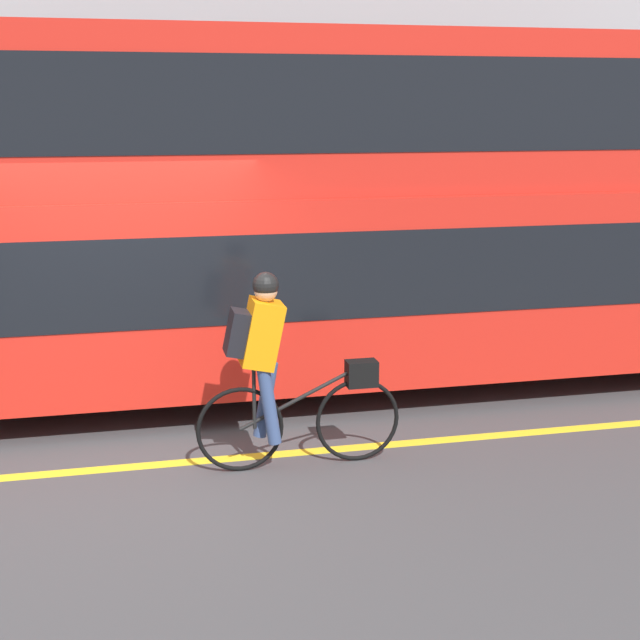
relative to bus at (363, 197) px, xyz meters
The scene contains 7 objects.
ground_plane 3.71m from the bus, 145.48° to the right, with size 80.00×80.00×0.00m, color #424244.
road_center_line 3.77m from the bus, 143.54° to the right, with size 50.00×0.14×0.01m, color yellow.
sidewalk_curb 4.38m from the bus, 130.78° to the left, with size 60.00×2.28×0.14m.
building_facade 5.23m from the bus, 121.01° to the left, with size 60.00×0.30×7.35m.
bus is the anchor object (origin of this frame).
cyclist_on_bike 2.77m from the bus, 121.19° to the right, with size 1.73×0.32×1.68m.
trash_bin 3.27m from the bus, 77.24° to the left, with size 0.47×0.47×0.82m.
Camera 1 is at (0.03, -7.30, 2.98)m, focal length 50.00 mm.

